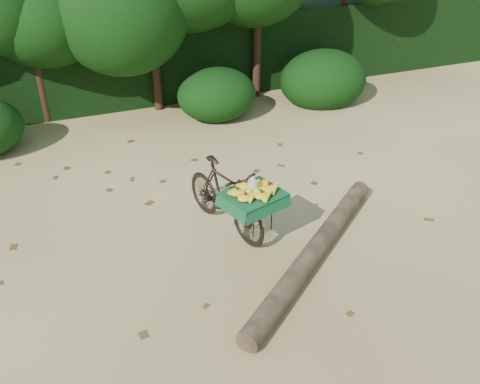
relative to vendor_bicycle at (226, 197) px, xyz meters
name	(u,v)px	position (x,y,z in m)	size (l,w,h in m)	color
ground	(223,249)	(-0.21, -0.43, -0.52)	(80.00, 80.00, 0.00)	tan
vendor_bicycle	(226,197)	(0.00, 0.00, 0.00)	(1.05, 1.83, 1.01)	black
fallen_log	(315,250)	(0.81, -1.07, -0.39)	(0.26, 0.26, 3.60)	brown
hedge_backdrop	(122,58)	(-0.21, 5.87, 0.38)	(26.00, 1.80, 1.80)	black
tree_row	(90,16)	(-0.86, 5.07, 1.48)	(14.50, 2.00, 4.00)	black
bush_clumps	(170,104)	(0.29, 3.87, -0.07)	(8.80, 1.70, 0.90)	black
leaf_litter	(207,223)	(-0.21, 0.22, -0.51)	(7.00, 7.30, 0.01)	#503715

